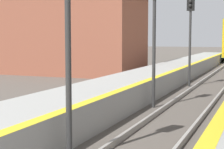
% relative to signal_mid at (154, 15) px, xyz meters
% --- Properties ---
extents(signal_mid, '(0.36, 0.31, 4.73)m').
position_rel_signal_mid_xyz_m(signal_mid, '(0.00, 0.00, 0.00)').
color(signal_mid, '#2D2D2D').
rests_on(signal_mid, ground).
extents(signal_far, '(0.36, 0.31, 4.73)m').
position_rel_signal_mid_xyz_m(signal_far, '(0.11, 6.28, 0.00)').
color(signal_far, '#2D2D2D').
rests_on(signal_far, ground).
extents(station_building, '(12.50, 5.50, 5.61)m').
position_rel_signal_mid_xyz_m(station_building, '(-10.03, 10.26, -0.47)').
color(station_building, brown).
rests_on(station_building, ground).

